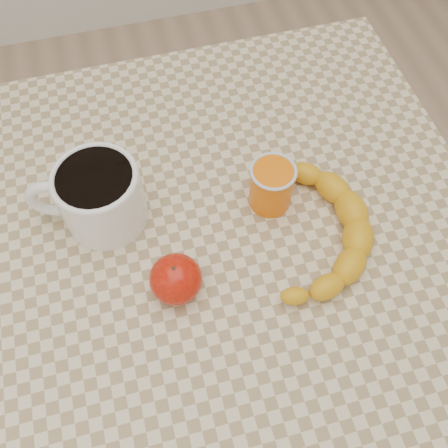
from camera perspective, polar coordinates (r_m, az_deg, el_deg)
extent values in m
plane|color=tan|center=(1.44, 0.00, -15.77)|extent=(3.00, 3.00, 0.00)
cube|color=beige|center=(0.76, 0.00, -1.54)|extent=(0.80, 0.80, 0.04)
cube|color=olive|center=(0.80, 0.00, -3.27)|extent=(0.74, 0.74, 0.06)
cylinder|color=olive|center=(1.13, 24.20, -22.00)|extent=(0.05, 0.05, 0.71)
cylinder|color=olive|center=(1.28, -19.59, 0.05)|extent=(0.05, 0.05, 0.71)
cylinder|color=olive|center=(1.33, 10.74, 6.84)|extent=(0.05, 0.05, 0.71)
cylinder|color=white|center=(0.73, -13.82, 2.94)|extent=(0.15, 0.15, 0.10)
cylinder|color=black|center=(0.70, -14.59, 4.99)|extent=(0.10, 0.10, 0.01)
torus|color=white|center=(0.69, -14.67, 5.20)|extent=(0.12, 0.12, 0.01)
torus|color=white|center=(0.75, -18.99, 2.71)|extent=(0.08, 0.03, 0.08)
cylinder|color=orange|center=(0.74, 5.43, 4.27)|extent=(0.06, 0.06, 0.08)
torus|color=silver|center=(0.71, 5.69, 6.04)|extent=(0.07, 0.07, 0.00)
ellipsoid|color=#9F0C05|center=(0.67, -5.54, -6.26)|extent=(0.07, 0.07, 0.07)
cylinder|color=#382311|center=(0.65, -5.74, -5.25)|extent=(0.01, 0.01, 0.01)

